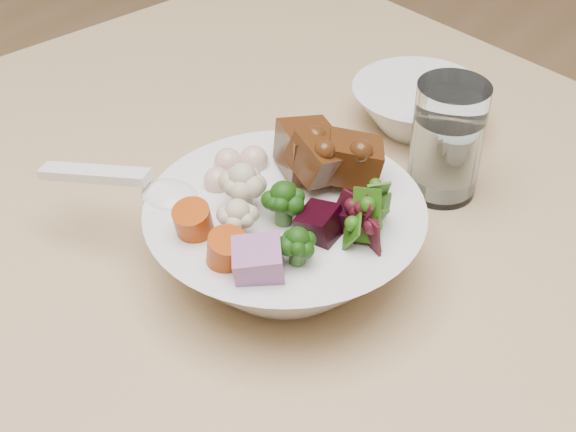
% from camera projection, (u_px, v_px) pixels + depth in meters
% --- Properties ---
extents(food_bowl, '(0.24, 0.24, 0.13)m').
position_uv_depth(food_bowl, '(288.00, 234.00, 0.70)').
color(food_bowl, white).
rests_on(food_bowl, dining_table).
extents(soup_spoon, '(0.16, 0.08, 0.03)m').
position_uv_depth(soup_spoon, '(150.00, 191.00, 0.70)').
color(soup_spoon, white).
rests_on(soup_spoon, food_bowl).
extents(water_glass, '(0.07, 0.07, 0.12)m').
position_uv_depth(water_glass, '(446.00, 144.00, 0.78)').
color(water_glass, white).
rests_on(water_glass, dining_table).
extents(side_bowl, '(0.15, 0.15, 0.05)m').
position_uv_depth(side_bowl, '(417.00, 107.00, 0.90)').
color(side_bowl, white).
rests_on(side_bowl, dining_table).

